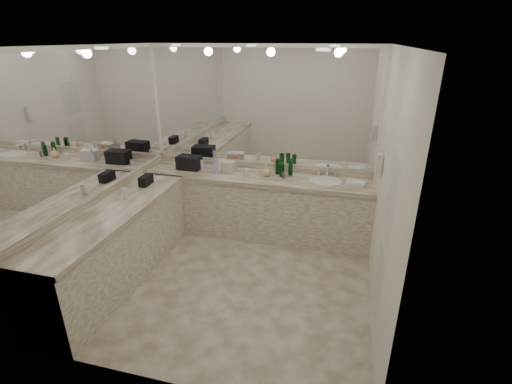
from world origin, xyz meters
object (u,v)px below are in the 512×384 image
(sink, at_px, (325,182))
(hand_towel, at_px, (356,183))
(soap_bottle_c, at_px, (266,171))
(black_toiletry_bag, at_px, (189,163))
(soap_bottle_a, at_px, (219,165))
(wall_phone, at_px, (379,164))
(cream_cosmetic_case, at_px, (227,166))
(soap_bottle_b, at_px, (217,165))

(sink, xyz_separation_m, hand_towel, (0.39, -0.01, 0.02))
(soap_bottle_c, bearing_deg, black_toiletry_bag, 179.46)
(soap_bottle_a, bearing_deg, wall_phone, -13.09)
(cream_cosmetic_case, distance_m, hand_towel, 1.80)
(sink, height_order, hand_towel, hand_towel)
(soap_bottle_b, bearing_deg, black_toiletry_bag, 175.90)
(sink, relative_size, cream_cosmetic_case, 1.73)
(soap_bottle_c, bearing_deg, hand_towel, -0.69)
(cream_cosmetic_case, distance_m, soap_bottle_c, 0.60)
(hand_towel, bearing_deg, soap_bottle_c, 179.31)
(wall_phone, distance_m, hand_towel, 0.68)
(black_toiletry_bag, relative_size, cream_cosmetic_case, 1.32)
(wall_phone, height_order, soap_bottle_a, wall_phone)
(cream_cosmetic_case, height_order, hand_towel, cream_cosmetic_case)
(wall_phone, xyz_separation_m, soap_bottle_c, (-1.42, 0.50, -0.37))
(sink, relative_size, soap_bottle_b, 2.21)
(sink, distance_m, soap_bottle_c, 0.81)
(hand_towel, xyz_separation_m, soap_bottle_b, (-1.91, -0.01, 0.08))
(soap_bottle_a, xyz_separation_m, soap_bottle_b, (-0.03, -0.01, -0.00))
(black_toiletry_bag, bearing_deg, cream_cosmetic_case, 6.17)
(black_toiletry_bag, bearing_deg, wall_phone, -11.32)
(sink, height_order, soap_bottle_c, soap_bottle_c)
(soap_bottle_a, distance_m, soap_bottle_b, 0.03)
(sink, distance_m, soap_bottle_a, 1.50)
(wall_phone, xyz_separation_m, soap_bottle_a, (-2.10, 0.49, -0.35))
(hand_towel, relative_size, soap_bottle_b, 1.19)
(hand_towel, distance_m, soap_bottle_c, 1.20)
(soap_bottle_a, bearing_deg, hand_towel, -0.05)
(sink, height_order, cream_cosmetic_case, cream_cosmetic_case)
(sink, xyz_separation_m, soap_bottle_a, (-1.50, -0.01, 0.11))
(soap_bottle_b, bearing_deg, soap_bottle_c, 1.62)
(black_toiletry_bag, height_order, soap_bottle_c, black_toiletry_bag)
(cream_cosmetic_case, height_order, soap_bottle_a, soap_bottle_a)
(sink, bearing_deg, black_toiletry_bag, 179.63)
(soap_bottle_a, bearing_deg, soap_bottle_b, -163.59)
(wall_phone, relative_size, cream_cosmetic_case, 0.94)
(sink, bearing_deg, soap_bottle_a, -179.58)
(soap_bottle_b, xyz_separation_m, soap_bottle_c, (0.71, 0.02, -0.02))
(cream_cosmetic_case, relative_size, hand_towel, 1.07)
(soap_bottle_a, bearing_deg, soap_bottle_c, 1.06)
(sink, xyz_separation_m, wall_phone, (0.61, -0.50, 0.46))
(black_toiletry_bag, distance_m, cream_cosmetic_case, 0.55)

